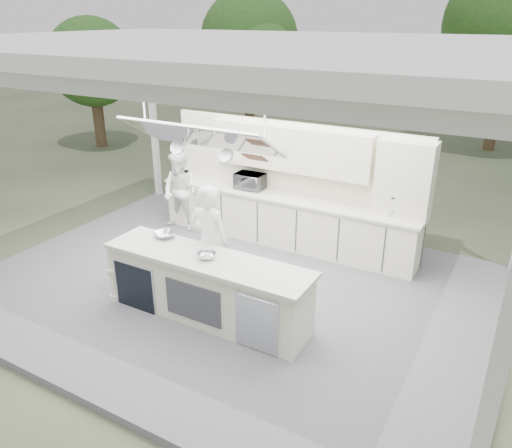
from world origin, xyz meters
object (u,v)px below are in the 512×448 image
Objects in this scene: back_counter at (284,219)px; demo_island at (206,287)px; head_chef at (210,243)px; sous_chef at (180,192)px.

demo_island is at bearing -86.37° from back_counter.
head_chef reaches higher than back_counter.
back_counter is at bearing 93.63° from demo_island.
head_chef is 2.79m from sous_chef.
demo_island is at bearing 117.90° from head_chef.
head_chef reaches higher than demo_island.
head_chef is at bearing 117.17° from demo_island.
demo_island is 2.82m from back_counter.
sous_chef is (-2.28, 2.39, 0.31)m from demo_island.
head_chef is (-0.07, -2.33, 0.43)m from back_counter.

